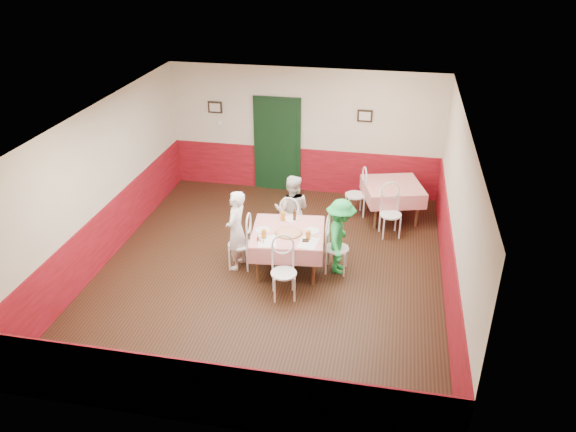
% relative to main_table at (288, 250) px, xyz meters
% --- Properties ---
extents(floor, '(7.00, 7.00, 0.00)m').
position_rel_main_table_xyz_m(floor, '(-0.29, -0.15, -0.38)').
color(floor, black).
rests_on(floor, ground).
extents(ceiling, '(7.00, 7.00, 0.00)m').
position_rel_main_table_xyz_m(ceiling, '(-0.29, -0.15, 2.42)').
color(ceiling, white).
rests_on(ceiling, back_wall).
extents(back_wall, '(6.00, 0.10, 2.80)m').
position_rel_main_table_xyz_m(back_wall, '(-0.29, 3.35, 1.02)').
color(back_wall, beige).
rests_on(back_wall, ground).
extents(front_wall, '(6.00, 0.10, 2.80)m').
position_rel_main_table_xyz_m(front_wall, '(-0.29, -3.65, 1.02)').
color(front_wall, beige).
rests_on(front_wall, ground).
extents(left_wall, '(0.10, 7.00, 2.80)m').
position_rel_main_table_xyz_m(left_wall, '(-3.29, -0.15, 1.02)').
color(left_wall, beige).
rests_on(left_wall, ground).
extents(right_wall, '(0.10, 7.00, 2.80)m').
position_rel_main_table_xyz_m(right_wall, '(2.71, -0.15, 1.02)').
color(right_wall, beige).
rests_on(right_wall, ground).
extents(wainscot_back, '(6.00, 0.03, 1.00)m').
position_rel_main_table_xyz_m(wainscot_back, '(-0.29, 3.33, 0.12)').
color(wainscot_back, maroon).
rests_on(wainscot_back, ground).
extents(wainscot_front, '(6.00, 0.03, 1.00)m').
position_rel_main_table_xyz_m(wainscot_front, '(-0.29, -3.64, 0.12)').
color(wainscot_front, maroon).
rests_on(wainscot_front, ground).
extents(wainscot_left, '(0.03, 7.00, 1.00)m').
position_rel_main_table_xyz_m(wainscot_left, '(-3.27, -0.15, 0.12)').
color(wainscot_left, maroon).
rests_on(wainscot_left, ground).
extents(wainscot_right, '(0.03, 7.00, 1.00)m').
position_rel_main_table_xyz_m(wainscot_right, '(2.70, -0.15, 0.12)').
color(wainscot_right, maroon).
rests_on(wainscot_right, ground).
extents(door, '(0.96, 0.06, 2.10)m').
position_rel_main_table_xyz_m(door, '(-0.89, 3.30, 0.68)').
color(door, black).
rests_on(door, ground).
extents(picture_left, '(0.32, 0.03, 0.26)m').
position_rel_main_table_xyz_m(picture_left, '(-2.29, 3.30, 1.48)').
color(picture_left, black).
rests_on(picture_left, back_wall).
extents(picture_right, '(0.32, 0.03, 0.26)m').
position_rel_main_table_xyz_m(picture_right, '(1.01, 3.30, 1.48)').
color(picture_right, black).
rests_on(picture_right, back_wall).
extents(thermostat, '(0.10, 0.03, 0.10)m').
position_rel_main_table_xyz_m(thermostat, '(-2.19, 3.30, 1.12)').
color(thermostat, white).
rests_on(thermostat, back_wall).
extents(main_table, '(1.35, 1.35, 0.77)m').
position_rel_main_table_xyz_m(main_table, '(0.00, 0.00, 0.00)').
color(main_table, red).
rests_on(main_table, ground).
extents(second_table, '(1.38, 1.38, 0.77)m').
position_rel_main_table_xyz_m(second_table, '(1.72, 2.32, 0.00)').
color(second_table, red).
rests_on(second_table, ground).
extents(chair_left, '(0.44, 0.44, 0.90)m').
position_rel_main_table_xyz_m(chair_left, '(-0.84, -0.09, 0.08)').
color(chair_left, white).
rests_on(chair_left, ground).
extents(chair_right, '(0.43, 0.43, 0.90)m').
position_rel_main_table_xyz_m(chair_right, '(0.84, 0.09, 0.08)').
color(chair_right, white).
rests_on(chair_right, ground).
extents(chair_far, '(0.45, 0.45, 0.90)m').
position_rel_main_table_xyz_m(chair_far, '(-0.09, 0.84, 0.08)').
color(chair_far, white).
rests_on(chair_far, ground).
extents(chair_near, '(0.52, 0.52, 0.90)m').
position_rel_main_table_xyz_m(chair_near, '(0.09, -0.84, 0.08)').
color(chair_near, white).
rests_on(chair_near, ground).
extents(chair_second_a, '(0.52, 0.52, 0.90)m').
position_rel_main_table_xyz_m(chair_second_a, '(0.97, 2.32, 0.08)').
color(chair_second_a, white).
rests_on(chair_second_a, ground).
extents(chair_second_b, '(0.52, 0.52, 0.90)m').
position_rel_main_table_xyz_m(chair_second_b, '(1.72, 1.57, 0.08)').
color(chair_second_b, white).
rests_on(chair_second_b, ground).
extents(pizza, '(0.49, 0.49, 0.03)m').
position_rel_main_table_xyz_m(pizza, '(0.03, -0.08, 0.40)').
color(pizza, '#B74723').
rests_on(pizza, main_table).
extents(plate_left, '(0.28, 0.28, 0.01)m').
position_rel_main_table_xyz_m(plate_left, '(-0.44, -0.07, 0.39)').
color(plate_left, white).
rests_on(plate_left, main_table).
extents(plate_right, '(0.28, 0.28, 0.01)m').
position_rel_main_table_xyz_m(plate_right, '(0.41, 0.07, 0.39)').
color(plate_right, white).
rests_on(plate_right, main_table).
extents(plate_far, '(0.28, 0.28, 0.01)m').
position_rel_main_table_xyz_m(plate_far, '(-0.02, 0.42, 0.39)').
color(plate_far, white).
rests_on(plate_far, main_table).
extents(glass_a, '(0.09, 0.09, 0.16)m').
position_rel_main_table_xyz_m(glass_a, '(-0.35, -0.32, 0.46)').
color(glass_a, '#BF7219').
rests_on(glass_a, main_table).
extents(glass_b, '(0.09, 0.09, 0.15)m').
position_rel_main_table_xyz_m(glass_b, '(0.39, -0.20, 0.46)').
color(glass_b, '#BF7219').
rests_on(glass_b, main_table).
extents(glass_c, '(0.09, 0.09, 0.16)m').
position_rel_main_table_xyz_m(glass_c, '(-0.17, 0.37, 0.46)').
color(glass_c, '#BF7219').
rests_on(glass_c, main_table).
extents(beer_bottle, '(0.06, 0.06, 0.20)m').
position_rel_main_table_xyz_m(beer_bottle, '(0.04, 0.39, 0.49)').
color(beer_bottle, '#381C0A').
rests_on(beer_bottle, main_table).
extents(shaker_a, '(0.04, 0.04, 0.09)m').
position_rel_main_table_xyz_m(shaker_a, '(-0.37, -0.46, 0.43)').
color(shaker_a, silver).
rests_on(shaker_a, main_table).
extents(shaker_b, '(0.04, 0.04, 0.09)m').
position_rel_main_table_xyz_m(shaker_b, '(-0.32, -0.49, 0.43)').
color(shaker_b, silver).
rests_on(shaker_b, main_table).
extents(shaker_c, '(0.04, 0.04, 0.09)m').
position_rel_main_table_xyz_m(shaker_c, '(-0.43, -0.43, 0.43)').
color(shaker_c, '#B23319').
rests_on(shaker_c, main_table).
extents(menu_left, '(0.39, 0.46, 0.00)m').
position_rel_main_table_xyz_m(menu_left, '(-0.28, -0.41, 0.39)').
color(menu_left, white).
rests_on(menu_left, main_table).
extents(menu_right, '(0.34, 0.43, 0.00)m').
position_rel_main_table_xyz_m(menu_right, '(0.41, -0.33, 0.39)').
color(menu_right, white).
rests_on(menu_right, main_table).
extents(wallet, '(0.12, 0.10, 0.02)m').
position_rel_main_table_xyz_m(wallet, '(0.35, -0.28, 0.40)').
color(wallet, black).
rests_on(wallet, main_table).
extents(diner_left, '(0.42, 0.57, 1.47)m').
position_rel_main_table_xyz_m(diner_left, '(-0.89, -0.10, 0.36)').
color(diner_left, gray).
rests_on(diner_left, ground).
extents(diner_far, '(0.69, 0.54, 1.40)m').
position_rel_main_table_xyz_m(diner_far, '(-0.10, 0.89, 0.32)').
color(diner_far, gray).
rests_on(diner_far, ground).
extents(diner_right, '(0.52, 0.89, 1.38)m').
position_rel_main_table_xyz_m(diner_right, '(0.89, 0.10, 0.31)').
color(diner_right, gray).
rests_on(diner_right, ground).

